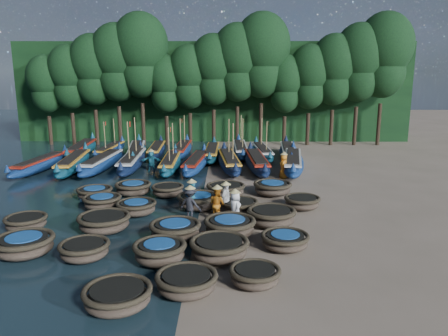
{
  "coord_description": "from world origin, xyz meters",
  "views": [
    {
      "loc": [
        1.43,
        -22.52,
        7.11
      ],
      "look_at": [
        1.23,
        3.59,
        1.3
      ],
      "focal_mm": 35.0,
      "sensor_mm": 36.0,
      "label": 1
    }
  ],
  "objects_px": {
    "coracle_2": "(118,296)",
    "coracle_23": "(226,190)",
    "coracle_15": "(102,202)",
    "long_boat_4": "(170,163)",
    "coracle_22": "(168,190)",
    "long_boat_11": "(136,152)",
    "coracle_11": "(104,222)",
    "long_boat_9": "(81,150)",
    "long_boat_7": "(257,162)",
    "fisherman_5": "(151,160)",
    "coracle_10": "(26,222)",
    "coracle_20": "(95,193)",
    "coracle_8": "(219,248)",
    "fisherman_6": "(284,165)",
    "long_boat_2": "(102,162)",
    "long_boat_6": "(229,162)",
    "coracle_6": "(84,250)",
    "long_boat_12": "(157,150)",
    "coracle_24": "(272,188)",
    "fisherman_1": "(192,195)",
    "long_boat_3": "(132,161)",
    "coracle_14": "(272,216)",
    "coracle_13": "(230,226)",
    "long_boat_1": "(73,163)",
    "coracle_16": "(136,207)",
    "fisherman_3": "(190,204)",
    "long_boat_14": "(212,153)",
    "long_boat_13": "(182,150)",
    "long_boat_0": "(40,164)",
    "long_boat_10": "(110,150)",
    "long_boat_16": "(262,152)",
    "long_boat_5": "(196,163)",
    "fisherman_2": "(217,203)",
    "fisherman_4": "(226,198)",
    "long_boat_8": "(293,162)",
    "coracle_3": "(187,282)",
    "coracle_9": "(285,240)",
    "coracle_7": "(160,252)",
    "coracle_5": "(24,245)",
    "coracle_19": "(302,202)",
    "coracle_21": "(133,188)",
    "long_boat_17": "(288,152)",
    "coracle_12": "(175,230)"
  },
  "relations": [
    {
      "from": "coracle_2",
      "to": "coracle_6",
      "type": "relative_size",
      "value": 1.31
    },
    {
      "from": "long_boat_13",
      "to": "long_boat_16",
      "type": "bearing_deg",
      "value": -5.63
    },
    {
      "from": "coracle_14",
      "to": "long_boat_14",
      "type": "height_order",
      "value": "long_boat_14"
    },
    {
      "from": "long_boat_14",
      "to": "fisherman_4",
      "type": "bearing_deg",
      "value": -84.32
    },
    {
      "from": "long_boat_6",
      "to": "long_boat_9",
      "type": "height_order",
      "value": "long_boat_6"
    },
    {
      "from": "coracle_9",
      "to": "long_boat_11",
      "type": "height_order",
      "value": "long_boat_11"
    },
    {
      "from": "coracle_10",
      "to": "coracle_20",
      "type": "relative_size",
      "value": 0.88
    },
    {
      "from": "coracle_23",
      "to": "long_boat_3",
      "type": "xyz_separation_m",
      "value": [
        -6.96,
        7.25,
        0.15
      ]
    },
    {
      "from": "long_boat_13",
      "to": "fisherman_6",
      "type": "distance_m",
      "value": 11.06
    },
    {
      "from": "coracle_8",
      "to": "coracle_9",
      "type": "xyz_separation_m",
      "value": [
        2.66,
        1.04,
        -0.09
      ]
    },
    {
      "from": "coracle_13",
      "to": "fisherman_2",
      "type": "height_order",
      "value": "fisherman_2"
    },
    {
      "from": "fisherman_6",
      "to": "long_boat_2",
      "type": "bearing_deg",
      "value": -86.04
    },
    {
      "from": "coracle_15",
      "to": "long_boat_4",
      "type": "relative_size",
      "value": 0.26
    },
    {
      "from": "coracle_2",
      "to": "coracle_23",
      "type": "relative_size",
      "value": 1.15
    },
    {
      "from": "coracle_20",
      "to": "coracle_23",
      "type": "xyz_separation_m",
      "value": [
        7.44,
        0.51,
        0.05
      ]
    },
    {
      "from": "coracle_14",
      "to": "long_boat_13",
      "type": "distance_m",
      "value": 18.29
    },
    {
      "from": "coracle_20",
      "to": "fisherman_3",
      "type": "xyz_separation_m",
      "value": [
        5.76,
        -3.8,
        0.52
      ]
    },
    {
      "from": "long_boat_0",
      "to": "long_boat_10",
      "type": "height_order",
      "value": "long_boat_10"
    },
    {
      "from": "coracle_6",
      "to": "long_boat_9",
      "type": "height_order",
      "value": "long_boat_9"
    },
    {
      "from": "long_boat_7",
      "to": "long_boat_12",
      "type": "height_order",
      "value": "long_boat_7"
    },
    {
      "from": "coracle_16",
      "to": "fisherman_3",
      "type": "height_order",
      "value": "fisherman_3"
    },
    {
      "from": "long_boat_9",
      "to": "coracle_8",
      "type": "bearing_deg",
      "value": -63.64
    },
    {
      "from": "long_boat_8",
      "to": "long_boat_14",
      "type": "height_order",
      "value": "long_boat_8"
    },
    {
      "from": "coracle_22",
      "to": "long_boat_11",
      "type": "relative_size",
      "value": 0.21
    },
    {
      "from": "coracle_24",
      "to": "fisherman_1",
      "type": "distance_m",
      "value": 5.55
    },
    {
      "from": "coracle_5",
      "to": "coracle_14",
      "type": "bearing_deg",
      "value": 19.07
    },
    {
      "from": "coracle_13",
      "to": "long_boat_1",
      "type": "distance_m",
      "value": 17.13
    },
    {
      "from": "coracle_11",
      "to": "coracle_12",
      "type": "xyz_separation_m",
      "value": [
        3.33,
        -1.02,
        0.01
      ]
    },
    {
      "from": "coracle_8",
      "to": "coracle_23",
      "type": "bearing_deg",
      "value": 88.6
    },
    {
      "from": "coracle_7",
      "to": "coracle_9",
      "type": "relative_size",
      "value": 1.05
    },
    {
      "from": "coracle_21",
      "to": "long_boat_7",
      "type": "relative_size",
      "value": 0.25
    },
    {
      "from": "coracle_11",
      "to": "long_boat_8",
      "type": "height_order",
      "value": "long_boat_8"
    },
    {
      "from": "coracle_15",
      "to": "long_boat_6",
      "type": "relative_size",
      "value": 0.24
    },
    {
      "from": "long_boat_3",
      "to": "coracle_14",
      "type": "bearing_deg",
      "value": -55.28
    },
    {
      "from": "coracle_3",
      "to": "long_boat_4",
      "type": "bearing_deg",
      "value": 98.9
    },
    {
      "from": "coracle_5",
      "to": "long_boat_1",
      "type": "height_order",
      "value": "long_boat_1"
    },
    {
      "from": "long_boat_17",
      "to": "fisherman_2",
      "type": "xyz_separation_m",
      "value": [
        -5.51,
        -15.35,
        0.36
      ]
    },
    {
      "from": "coracle_5",
      "to": "coracle_11",
      "type": "xyz_separation_m",
      "value": [
        2.39,
        2.68,
        -0.01
      ]
    },
    {
      "from": "long_boat_4",
      "to": "long_boat_16",
      "type": "distance_m",
      "value": 8.49
    },
    {
      "from": "long_boat_7",
      "to": "fisherman_5",
      "type": "relative_size",
      "value": 4.96
    },
    {
      "from": "coracle_11",
      "to": "long_boat_9",
      "type": "relative_size",
      "value": 0.29
    },
    {
      "from": "long_boat_12",
      "to": "coracle_24",
      "type": "bearing_deg",
      "value": -56.34
    },
    {
      "from": "coracle_6",
      "to": "long_boat_2",
      "type": "relative_size",
      "value": 0.23
    },
    {
      "from": "coracle_19",
      "to": "long_boat_6",
      "type": "height_order",
      "value": "long_boat_6"
    },
    {
      "from": "coracle_11",
      "to": "long_boat_13",
      "type": "height_order",
      "value": "long_boat_13"
    },
    {
      "from": "coracle_10",
      "to": "coracle_23",
      "type": "height_order",
      "value": "coracle_23"
    },
    {
      "from": "coracle_3",
      "to": "coracle_14",
      "type": "distance_m",
      "value": 7.24
    },
    {
      "from": "long_boat_6",
      "to": "long_boat_5",
      "type": "bearing_deg",
      "value": -179.02
    },
    {
      "from": "coracle_13",
      "to": "long_boat_8",
      "type": "relative_size",
      "value": 0.26
    },
    {
      "from": "long_boat_1",
      "to": "long_boat_16",
      "type": "distance_m",
      "value": 14.95
    }
  ]
}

